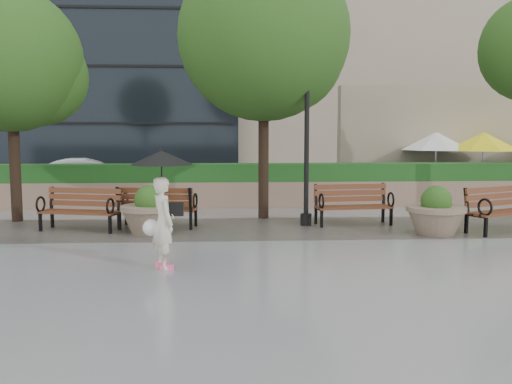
{
  "coord_description": "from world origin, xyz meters",
  "views": [
    {
      "loc": [
        0.27,
        -10.76,
        2.43
      ],
      "look_at": [
        0.95,
        1.2,
        1.1
      ],
      "focal_mm": 40.0,
      "sensor_mm": 36.0,
      "label": 1
    }
  ],
  "objects": [
    {
      "name": "bench_4",
      "position": [
        6.87,
        2.17,
        0.31
      ],
      "size": [
        2.11,
        1.52,
        1.06
      ],
      "rotation": [
        0.0,
        0.0,
        0.43
      ],
      "color": "brown",
      "rests_on": "ground"
    },
    {
      "name": "car_right",
      "position": [
        -4.51,
        9.73,
        0.69
      ],
      "size": [
        4.41,
        2.33,
        1.38
      ],
      "primitive_type": "imported",
      "rotation": [
        0.0,
        0.0,
        1.79
      ],
      "color": "white",
      "rests_on": "ground"
    },
    {
      "name": "bench_1",
      "position": [
        -3.16,
        2.92,
        0.3
      ],
      "size": [
        1.99,
        1.19,
        1.01
      ],
      "rotation": [
        0.0,
        0.0,
        -0.25
      ],
      "color": "brown",
      "rests_on": "ground"
    },
    {
      "name": "planter_right",
      "position": [
        5.15,
        1.96,
        0.44
      ],
      "size": [
        1.35,
        1.35,
        1.14
      ],
      "color": "#7F6B56",
      "rests_on": "ground"
    },
    {
      "name": "cobble_strip",
      "position": [
        0.0,
        3.0,
        0.01
      ],
      "size": [
        28.0,
        3.2,
        0.01
      ],
      "primitive_type": "cube",
      "color": "#383330",
      "rests_on": "ground"
    },
    {
      "name": "planter_left",
      "position": [
        -1.46,
        2.52,
        0.44
      ],
      "size": [
        1.35,
        1.35,
        1.13
      ],
      "color": "#7F6B56",
      "rests_on": "ground"
    },
    {
      "name": "patio_umb_white",
      "position": [
        7.77,
        9.01,
        1.99
      ],
      "size": [
        2.5,
        2.5,
        2.3
      ],
      "color": "black",
      "rests_on": "ground"
    },
    {
      "name": "tree_0",
      "position": [
        -5.02,
        4.51,
        4.07
      ],
      "size": [
        3.71,
        3.66,
        6.01
      ],
      "color": "black",
      "rests_on": "ground"
    },
    {
      "name": "pedestrian",
      "position": [
        -0.8,
        -0.87,
        1.25
      ],
      "size": [
        1.12,
        1.12,
        2.05
      ],
      "rotation": [
        0.0,
        0.0,
        2.01
      ],
      "color": "beige",
      "rests_on": "ground"
    },
    {
      "name": "tree_1",
      "position": [
        1.5,
        4.69,
        4.78
      ],
      "size": [
        4.55,
        4.55,
        7.18
      ],
      "color": "black",
      "rests_on": "ground"
    },
    {
      "name": "cafe_wall",
      "position": [
        9.5,
        10.0,
        2.0
      ],
      "size": [
        10.0,
        0.6,
        4.0
      ],
      "primitive_type": "cube",
      "color": "tan",
      "rests_on": "ground"
    },
    {
      "name": "ground",
      "position": [
        0.0,
        0.0,
        0.0
      ],
      "size": [
        100.0,
        100.0,
        0.0
      ],
      "primitive_type": "plane",
      "color": "gray",
      "rests_on": "ground"
    },
    {
      "name": "hedge_wall",
      "position": [
        0.0,
        7.0,
        0.66
      ],
      "size": [
        24.0,
        0.8,
        1.35
      ],
      "color": "#8F715C",
      "rests_on": "ground"
    },
    {
      "name": "bench_3",
      "position": [
        3.54,
        3.36,
        0.3
      ],
      "size": [
        1.98,
        0.96,
        1.02
      ],
      "rotation": [
        0.0,
        0.0,
        0.11
      ],
      "color": "brown",
      "rests_on": "ground"
    },
    {
      "name": "asphalt_street",
      "position": [
        0.0,
        11.0,
        0.0
      ],
      "size": [
        40.0,
        7.0,
        0.0
      ],
      "primitive_type": "cube",
      "color": "black",
      "rests_on": "ground"
    },
    {
      "name": "patio_umb_yellow_a",
      "position": [
        9.18,
        8.33,
        1.99
      ],
      "size": [
        2.5,
        2.5,
        2.3
      ],
      "color": "black",
      "rests_on": "ground"
    },
    {
      "name": "bench_2",
      "position": [
        -1.37,
        3.27,
        0.3
      ],
      "size": [
        2.0,
        1.08,
        1.02
      ],
      "rotation": [
        0.0,
        0.0,
        2.96
      ],
      "color": "brown",
      "rests_on": "ground"
    },
    {
      "name": "cafe_hedge",
      "position": [
        9.0,
        7.8,
        0.45
      ],
      "size": [
        8.0,
        0.5,
        0.9
      ],
      "primitive_type": "cube",
      "color": "#1D4617",
      "rests_on": "ground"
    },
    {
      "name": "lamppost",
      "position": [
        2.34,
        3.36,
        1.82
      ],
      "size": [
        0.28,
        0.28,
        4.13
      ],
      "color": "black",
      "rests_on": "ground"
    }
  ]
}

